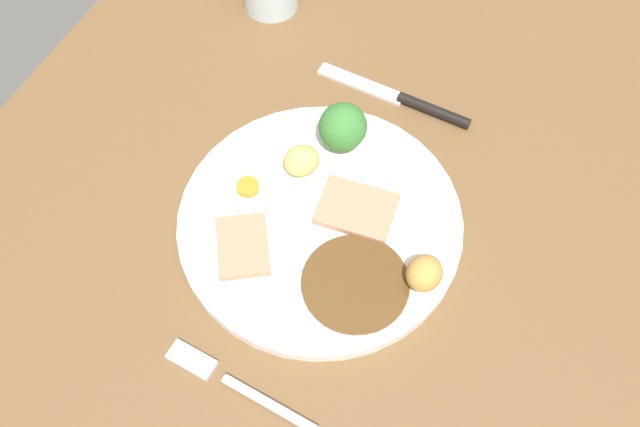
# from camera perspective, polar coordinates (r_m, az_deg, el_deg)

# --- Properties ---
(dining_table) EXTENTS (1.20, 0.84, 0.04)m
(dining_table) POSITION_cam_1_polar(r_m,az_deg,el_deg) (0.71, 2.97, -1.10)
(dining_table) COLOR brown
(dining_table) RESTS_ON ground
(dinner_plate) EXTENTS (0.29, 0.29, 0.01)m
(dinner_plate) POSITION_cam_1_polar(r_m,az_deg,el_deg) (0.68, 0.00, -0.72)
(dinner_plate) COLOR white
(dinner_plate) RESTS_ON dining_table
(gravy_pool) EXTENTS (0.10, 0.10, 0.00)m
(gravy_pool) POSITION_cam_1_polar(r_m,az_deg,el_deg) (0.64, 2.98, -5.87)
(gravy_pool) COLOR #563819
(gravy_pool) RESTS_ON dinner_plate
(meat_slice_main) EXTENTS (0.07, 0.08, 0.01)m
(meat_slice_main) POSITION_cam_1_polar(r_m,az_deg,el_deg) (0.68, 2.80, 0.59)
(meat_slice_main) COLOR tan
(meat_slice_main) RESTS_ON dinner_plate
(meat_slice_under) EXTENTS (0.08, 0.08, 0.01)m
(meat_slice_under) POSITION_cam_1_polar(r_m,az_deg,el_deg) (0.66, -6.50, -2.73)
(meat_slice_under) COLOR tan
(meat_slice_under) RESTS_ON dinner_plate
(roast_potato_left) EXTENTS (0.04, 0.04, 0.03)m
(roast_potato_left) POSITION_cam_1_polar(r_m,az_deg,el_deg) (0.64, 8.74, -4.98)
(roast_potato_left) COLOR #BC8C42
(roast_potato_left) RESTS_ON dinner_plate
(roast_potato_right) EXTENTS (0.05, 0.05, 0.03)m
(roast_potato_right) POSITION_cam_1_polar(r_m,az_deg,el_deg) (0.70, -1.57, 4.47)
(roast_potato_right) COLOR #D8B260
(roast_potato_right) RESTS_ON dinner_plate
(carrot_coin_front) EXTENTS (0.02, 0.02, 0.01)m
(carrot_coin_front) POSITION_cam_1_polar(r_m,az_deg,el_deg) (0.70, -6.08, 2.23)
(carrot_coin_front) COLOR orange
(carrot_coin_front) RESTS_ON dinner_plate
(broccoli_floret) EXTENTS (0.05, 0.05, 0.06)m
(broccoli_floret) POSITION_cam_1_polar(r_m,az_deg,el_deg) (0.70, 1.93, 7.27)
(broccoli_floret) COLOR #8CB766
(broccoli_floret) RESTS_ON dinner_plate
(fork) EXTENTS (0.03, 0.15, 0.01)m
(fork) POSITION_cam_1_polar(r_m,az_deg,el_deg) (0.62, -6.99, -14.13)
(fork) COLOR silver
(fork) RESTS_ON dining_table
(knife) EXTENTS (0.02, 0.19, 0.01)m
(knife) POSITION_cam_1_polar(r_m,az_deg,el_deg) (0.78, 7.26, 9.40)
(knife) COLOR black
(knife) RESTS_ON dining_table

